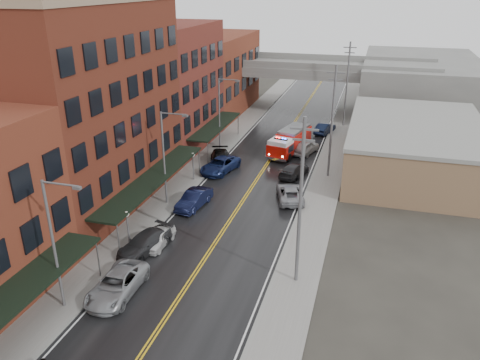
# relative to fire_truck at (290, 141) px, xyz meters

# --- Properties ---
(road) EXTENTS (11.00, 160.00, 0.02)m
(road) POSITION_rel_fire_truck_xyz_m (-1.77, -11.33, -1.58)
(road) COLOR black
(road) RESTS_ON ground
(sidewalk_left) EXTENTS (3.00, 160.00, 0.15)m
(sidewalk_left) POSITION_rel_fire_truck_xyz_m (-9.07, -11.33, -1.51)
(sidewalk_left) COLOR slate
(sidewalk_left) RESTS_ON ground
(sidewalk_right) EXTENTS (3.00, 160.00, 0.15)m
(sidewalk_right) POSITION_rel_fire_truck_xyz_m (5.53, -11.33, -1.51)
(sidewalk_right) COLOR slate
(sidewalk_right) RESTS_ON ground
(curb_left) EXTENTS (0.30, 160.00, 0.15)m
(curb_left) POSITION_rel_fire_truck_xyz_m (-7.42, -11.33, -1.51)
(curb_left) COLOR gray
(curb_left) RESTS_ON ground
(curb_right) EXTENTS (0.30, 160.00, 0.15)m
(curb_right) POSITION_rel_fire_truck_xyz_m (3.88, -11.33, -1.51)
(curb_right) COLOR gray
(curb_right) RESTS_ON ground
(brick_building_b) EXTENTS (9.00, 20.00, 18.00)m
(brick_building_b) POSITION_rel_fire_truck_xyz_m (-15.07, -18.33, 7.41)
(brick_building_b) COLOR #5D2418
(brick_building_b) RESTS_ON ground
(brick_building_c) EXTENTS (9.00, 15.00, 15.00)m
(brick_building_c) POSITION_rel_fire_truck_xyz_m (-15.07, -0.83, 5.91)
(brick_building_c) COLOR maroon
(brick_building_c) RESTS_ON ground
(brick_building_far) EXTENTS (9.00, 20.00, 12.00)m
(brick_building_far) POSITION_rel_fire_truck_xyz_m (-15.07, 16.67, 4.41)
(brick_building_far) COLOR brown
(brick_building_far) RESTS_ON ground
(tan_building) EXTENTS (14.00, 22.00, 5.00)m
(tan_building) POSITION_rel_fire_truck_xyz_m (14.23, -1.33, 0.91)
(tan_building) COLOR #826246
(tan_building) RESTS_ON ground
(right_far_block) EXTENTS (18.00, 30.00, 8.00)m
(right_far_block) POSITION_rel_fire_truck_xyz_m (16.23, 28.67, 2.41)
(right_far_block) COLOR slate
(right_far_block) RESTS_ON ground
(awning_0) EXTENTS (2.60, 16.00, 3.09)m
(awning_0) POSITION_rel_fire_truck_xyz_m (-9.26, -37.33, 1.40)
(awning_0) COLOR black
(awning_0) RESTS_ON ground
(awning_1) EXTENTS (2.60, 18.00, 3.09)m
(awning_1) POSITION_rel_fire_truck_xyz_m (-9.26, -18.33, 1.40)
(awning_1) COLOR black
(awning_1) RESTS_ON ground
(awning_2) EXTENTS (2.60, 13.00, 3.09)m
(awning_2) POSITION_rel_fire_truck_xyz_m (-9.25, -0.83, 1.40)
(awning_2) COLOR black
(awning_2) RESTS_ON ground
(globe_lamp_1) EXTENTS (0.44, 0.44, 3.12)m
(globe_lamp_1) POSITION_rel_fire_truck_xyz_m (-8.17, -25.33, 0.73)
(globe_lamp_1) COLOR #59595B
(globe_lamp_1) RESTS_ON ground
(globe_lamp_2) EXTENTS (0.44, 0.44, 3.12)m
(globe_lamp_2) POSITION_rel_fire_truck_xyz_m (-8.17, -11.33, 0.73)
(globe_lamp_2) COLOR #59595B
(globe_lamp_2) RESTS_ON ground
(street_lamp_0) EXTENTS (2.64, 0.22, 9.00)m
(street_lamp_0) POSITION_rel_fire_truck_xyz_m (-8.31, -33.33, 3.60)
(street_lamp_0) COLOR #59595B
(street_lamp_0) RESTS_ON ground
(street_lamp_1) EXTENTS (2.64, 0.22, 9.00)m
(street_lamp_1) POSITION_rel_fire_truck_xyz_m (-8.31, -17.33, 3.60)
(street_lamp_1) COLOR #59595B
(street_lamp_1) RESTS_ON ground
(street_lamp_2) EXTENTS (2.64, 0.22, 9.00)m
(street_lamp_2) POSITION_rel_fire_truck_xyz_m (-8.31, -1.33, 3.60)
(street_lamp_2) COLOR #59595B
(street_lamp_2) RESTS_ON ground
(utility_pole_0) EXTENTS (1.80, 0.24, 12.00)m
(utility_pole_0) POSITION_rel_fire_truck_xyz_m (5.43, -26.33, 4.72)
(utility_pole_0) COLOR #59595B
(utility_pole_0) RESTS_ON ground
(utility_pole_1) EXTENTS (1.80, 0.24, 12.00)m
(utility_pole_1) POSITION_rel_fire_truck_xyz_m (5.43, -6.33, 4.72)
(utility_pole_1) COLOR #59595B
(utility_pole_1) RESTS_ON ground
(utility_pole_2) EXTENTS (1.80, 0.24, 12.00)m
(utility_pole_2) POSITION_rel_fire_truck_xyz_m (5.43, 13.67, 4.72)
(utility_pole_2) COLOR #59595B
(utility_pole_2) RESTS_ON ground
(overpass) EXTENTS (40.00, 10.00, 7.50)m
(overpass) POSITION_rel_fire_truck_xyz_m (-1.77, 20.67, 4.40)
(overpass) COLOR slate
(overpass) RESTS_ON ground
(fire_truck) EXTENTS (4.57, 8.38, 2.93)m
(fire_truck) POSITION_rel_fire_truck_xyz_m (0.00, 0.00, 0.00)
(fire_truck) COLOR #BD1008
(fire_truck) RESTS_ON ground
(parked_car_left_2) EXTENTS (2.68, 5.63, 1.55)m
(parked_car_left_2) POSITION_rel_fire_truck_xyz_m (-5.92, -31.13, -0.81)
(parked_car_left_2) COLOR gray
(parked_car_left_2) RESTS_ON ground
(parked_car_left_3) EXTENTS (3.36, 5.48, 1.48)m
(parked_car_left_3) POSITION_rel_fire_truck_xyz_m (-6.64, -25.63, -0.84)
(parked_car_left_3) COLOR #28292B
(parked_car_left_3) RESTS_ON ground
(parked_car_left_4) EXTENTS (1.74, 4.00, 1.34)m
(parked_car_left_4) POSITION_rel_fire_truck_xyz_m (-6.03, -24.52, -0.91)
(parked_car_left_4) COLOR silver
(parked_car_left_4) RESTS_ON ground
(parked_car_left_5) EXTENTS (2.30, 4.97, 1.58)m
(parked_car_left_5) POSITION_rel_fire_truck_xyz_m (-5.80, -17.26, -0.80)
(parked_car_left_5) COLOR black
(parked_car_left_5) RESTS_ON ground
(parked_car_left_6) EXTENTS (3.77, 6.06, 1.56)m
(parked_car_left_6) POSITION_rel_fire_truck_xyz_m (-6.26, -8.13, -0.80)
(parked_car_left_6) COLOR navy
(parked_car_left_6) RESTS_ON ground
(parked_car_left_7) EXTENTS (3.92, 5.93, 1.60)m
(parked_car_left_7) POSITION_rel_fire_truck_xyz_m (-6.76, -6.53, -0.79)
(parked_car_left_7) COLOR black
(parked_car_left_7) RESTS_ON ground
(parked_car_right_0) EXTENTS (3.73, 5.58, 1.42)m
(parked_car_right_0) POSITION_rel_fire_truck_xyz_m (2.54, -13.21, -0.87)
(parked_car_right_0) COLOR gray
(parked_car_right_0) RESTS_ON ground
(parked_car_right_1) EXTENTS (3.09, 5.14, 1.39)m
(parked_car_right_1) POSITION_rel_fire_truck_xyz_m (1.83, -7.13, -0.89)
(parked_car_right_1) COLOR #29292C
(parked_car_right_1) RESTS_ON ground
(parked_car_right_2) EXTENTS (3.20, 5.16, 1.64)m
(parked_car_right_2) POSITION_rel_fire_truck_xyz_m (1.92, 0.47, -0.77)
(parked_car_right_2) COLOR #B1B1B1
(parked_car_right_2) RESTS_ON ground
(parked_car_right_3) EXTENTS (2.72, 4.72, 1.47)m
(parked_car_right_3) POSITION_rel_fire_truck_xyz_m (3.23, 9.46, -0.85)
(parked_car_right_3) COLOR black
(parked_car_right_3) RESTS_ON ground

